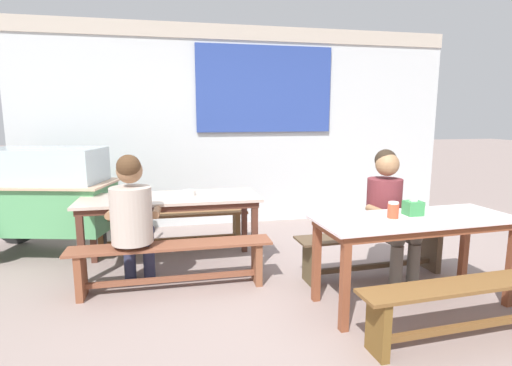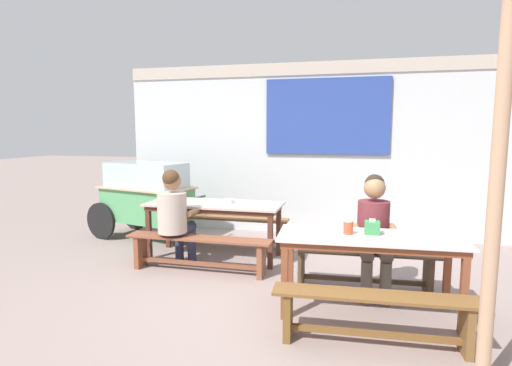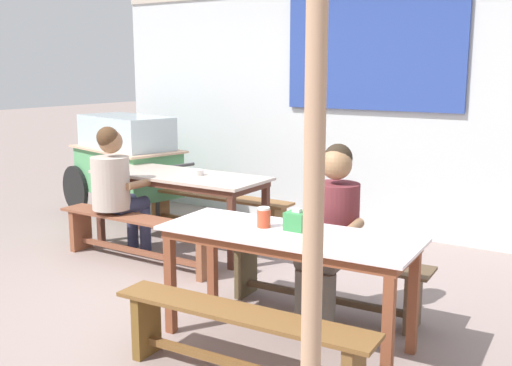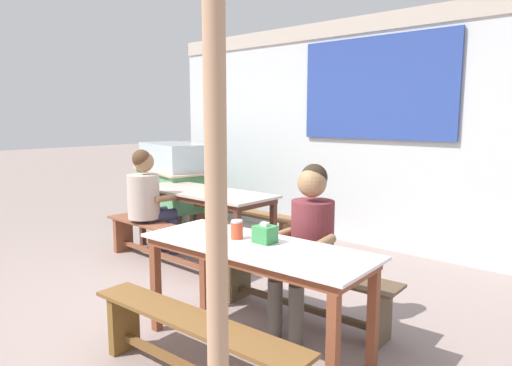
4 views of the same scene
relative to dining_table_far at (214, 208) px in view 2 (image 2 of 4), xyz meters
name	(u,v)px [view 2 (image 2 of 4)]	position (x,y,z in m)	size (l,w,h in m)	color
ground_plane	(275,296)	(1.04, -1.10, -0.67)	(40.00, 40.00, 0.00)	gray
backdrop_wall	(308,145)	(1.05, 1.60, 0.79)	(6.12, 0.23, 2.77)	silver
dining_table_far	(214,208)	(0.00, 0.00, 0.00)	(1.80, 0.70, 0.74)	#C2AFA1
dining_table_near	(369,244)	(1.95, -1.27, -0.01)	(1.68, 0.71, 0.74)	silver
bench_far_back	(228,226)	(0.00, 0.59, -0.37)	(1.80, 0.29, 0.43)	brown
bench_far_front	(199,249)	(0.00, -0.59, -0.38)	(1.79, 0.28, 0.43)	brown
bench_near_back	(363,264)	(1.92, -0.68, -0.39)	(1.57, 0.38, 0.43)	brown
bench_near_front	(374,312)	(1.98, -1.86, -0.38)	(1.61, 0.34, 0.43)	brown
food_cart	(146,194)	(-1.37, 0.66, 0.04)	(1.93, 1.15, 1.20)	#57A466
person_left_back_turned	(174,212)	(-0.33, -0.53, 0.04)	(0.48, 0.56, 1.23)	#303451
person_right_near_table	(374,227)	(2.01, -0.75, 0.04)	(0.46, 0.59, 1.24)	#635E56
tissue_box	(372,228)	(1.97, -1.19, 0.13)	(0.14, 0.13, 0.14)	#378A49
condiment_jar	(348,227)	(1.76, -1.25, 0.14)	(0.09, 0.09, 0.13)	#DD492C
soup_bowl	(229,201)	(0.19, 0.03, 0.10)	(0.13, 0.13, 0.05)	silver
wooden_support_post	(495,205)	(2.64, -2.27, 0.57)	(0.09, 0.09, 2.47)	tan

